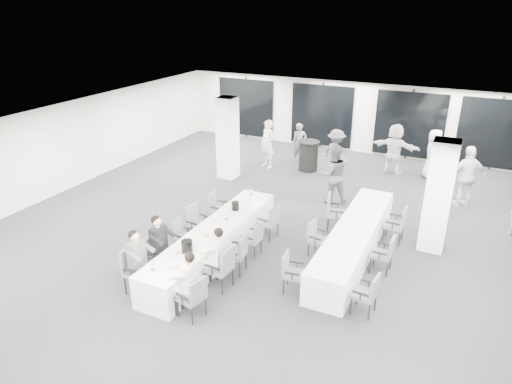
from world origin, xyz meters
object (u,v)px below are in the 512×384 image
standing_guest_b (334,171)px  standing_guest_f (395,146)px  chair_main_left_mid (182,234)px  chair_main_right_far (270,220)px  chair_main_right_mid (238,252)px  standing_guest_d (468,173)px  chair_main_left_near (134,267)px  chair_side_right_far (398,223)px  chair_side_left_far (334,210)px  ice_bucket_near (187,247)px  banquet_table_main (214,243)px  standing_guest_g (268,141)px  ice_bucket_far (235,206)px  chair_side_right_near (368,292)px  standing_guest_e (433,151)px  standing_guest_c (336,150)px  chair_side_right_mid (385,252)px  chair_main_right_second (222,266)px  standing_guest_a (300,140)px  chair_main_left_second (156,253)px  chair_side_left_mid (316,236)px  chair_main_left_fourth (196,221)px  chair_side_left_near (291,270)px  chair_main_right_near (194,295)px  chair_main_right_fourth (254,237)px  banquet_table_side (354,241)px  cocktail_table (308,156)px

standing_guest_b → standing_guest_f: size_ratio=1.01×
chair_main_left_mid → chair_main_right_far: size_ratio=0.95×
chair_main_right_mid → standing_guest_d: size_ratio=0.44×
chair_main_left_near → standing_guest_d: standing_guest_d is taller
standing_guest_d → standing_guest_f: standing_guest_d is taller
chair_main_right_mid → chair_side_right_far: 4.24m
chair_side_left_far → ice_bucket_near: size_ratio=3.62×
banquet_table_main → chair_main_right_mid: (0.83, -0.35, 0.16)m
chair_main_left_near → standing_guest_g: (-0.68, 8.35, 0.44)m
standing_guest_g → ice_bucket_far: standing_guest_g is taller
chair_side_right_near → standing_guest_e: bearing=4.6°
chair_main_right_mid → chair_main_right_far: 1.80m
banquet_table_main → standing_guest_c: (1.00, 6.66, 0.57)m
chair_main_right_mid → chair_side_right_mid: chair_main_right_mid is taller
chair_main_right_second → standing_guest_b: size_ratio=0.48×
chair_main_left_mid → standing_guest_f: size_ratio=0.42×
standing_guest_a → standing_guest_b: standing_guest_b is taller
chair_main_right_second → standing_guest_g: standing_guest_g is taller
chair_main_left_second → chair_side_left_mid: chair_main_left_second is taller
chair_main_left_second → chair_main_left_fourth: size_ratio=0.92×
chair_side_left_near → standing_guest_a: size_ratio=0.51×
chair_main_right_mid → chair_side_left_far: chair_side_left_far is taller
chair_side_right_near → standing_guest_a: (-4.49, 8.10, 0.34)m
chair_side_right_near → chair_main_right_mid: bearing=92.0°
chair_main_right_near → chair_main_right_fourth: 2.64m
chair_main_right_second → standing_guest_f: size_ratio=0.48×
banquet_table_side → chair_side_left_near: (-0.83, -2.06, 0.12)m
chair_side_left_mid → chair_main_right_mid: bearing=-33.7°
chair_side_right_mid → ice_bucket_near: size_ratio=3.24×
chair_side_left_far → standing_guest_b: bearing=-175.3°
ice_bucket_near → standing_guest_d: bearing=53.3°
chair_main_right_near → standing_guest_b: bearing=5.2°
standing_guest_c → standing_guest_f: (1.79, 1.15, 0.08)m
standing_guest_e → chair_main_right_near: bearing=142.6°
chair_main_left_second → chair_main_left_mid: (0.00, 1.00, -0.02)m
cocktail_table → chair_side_left_near: size_ratio=1.25×
chair_main_left_fourth → standing_guest_e: standing_guest_e is taller
standing_guest_b → standing_guest_f: (1.20, 3.44, -0.01)m
standing_guest_f → chair_side_left_far: bearing=91.1°
chair_main_right_mid → chair_side_right_near: (2.99, -0.23, -0.02)m
chair_main_left_second → chair_side_right_near: (4.65, 0.57, 0.00)m
banquet_table_side → chair_main_left_fourth: bearing=-164.6°
chair_main_right_fourth → ice_bucket_far: ice_bucket_far is taller
ice_bucket_far → chair_side_right_mid: bearing=-1.2°
chair_main_right_mid → ice_bucket_near: 1.20m
banquet_table_side → cocktail_table: size_ratio=4.61×
chair_side_left_near → chair_side_left_mid: chair_side_left_near is taller
chair_main_right_fourth → chair_side_right_mid: size_ratio=0.96×
chair_main_right_far → chair_side_left_far: size_ratio=0.90×
chair_main_left_second → standing_guest_g: size_ratio=0.44×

